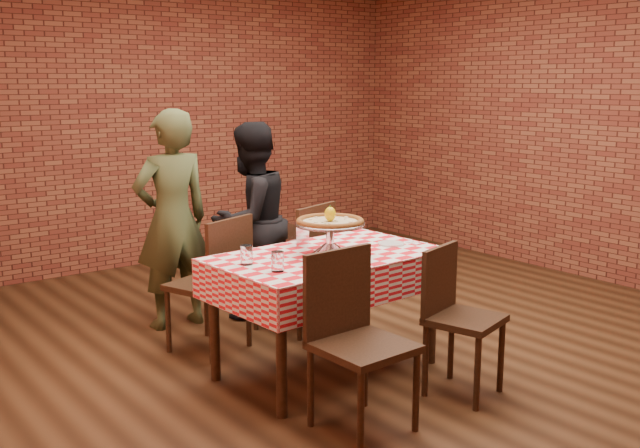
{
  "coord_description": "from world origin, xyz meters",
  "views": [
    {
      "loc": [
        -3.23,
        -3.7,
        1.8
      ],
      "look_at": [
        -0.54,
        -0.2,
        0.93
      ],
      "focal_mm": 41.13,
      "sensor_mm": 36.0,
      "label": 1
    }
  ],
  "objects_px": {
    "pizza_stand": "(330,239)",
    "chair_near_right": "(465,323)",
    "pizza": "(330,222)",
    "condiment_caddy": "(298,234)",
    "diner_black": "(251,221)",
    "water_glass_left": "(278,261)",
    "chair_near_left": "(364,344)",
    "chair_far_left": "(208,283)",
    "diner_olive": "(172,220)",
    "chair_far_right": "(293,266)",
    "water_glass_right": "(247,255)",
    "table": "(327,314)"
  },
  "relations": [
    {
      "from": "pizza_stand",
      "to": "chair_near_right",
      "type": "distance_m",
      "value": 0.94
    },
    {
      "from": "pizza",
      "to": "condiment_caddy",
      "type": "bearing_deg",
      "value": 91.62
    },
    {
      "from": "condiment_caddy",
      "to": "diner_black",
      "type": "relative_size",
      "value": 0.1
    },
    {
      "from": "water_glass_left",
      "to": "chair_near_left",
      "type": "bearing_deg",
      "value": -75.63
    },
    {
      "from": "water_glass_left",
      "to": "chair_near_right",
      "type": "bearing_deg",
      "value": -33.33
    },
    {
      "from": "chair_far_left",
      "to": "diner_olive",
      "type": "height_order",
      "value": "diner_olive"
    },
    {
      "from": "pizza_stand",
      "to": "chair_far_right",
      "type": "relative_size",
      "value": 0.46
    },
    {
      "from": "condiment_caddy",
      "to": "pizza_stand",
      "type": "bearing_deg",
      "value": -92.9
    },
    {
      "from": "water_glass_right",
      "to": "chair_near_right",
      "type": "relative_size",
      "value": 0.13
    },
    {
      "from": "pizza",
      "to": "water_glass_left",
      "type": "height_order",
      "value": "pizza"
    },
    {
      "from": "table",
      "to": "water_glass_right",
      "type": "height_order",
      "value": "water_glass_right"
    },
    {
      "from": "water_glass_left",
      "to": "diner_black",
      "type": "height_order",
      "value": "diner_black"
    },
    {
      "from": "chair_near_left",
      "to": "diner_olive",
      "type": "relative_size",
      "value": 0.58
    },
    {
      "from": "pizza_stand",
      "to": "water_glass_left",
      "type": "relative_size",
      "value": 3.88
    },
    {
      "from": "chair_near_right",
      "to": "water_glass_right",
      "type": "bearing_deg",
      "value": 123.52
    },
    {
      "from": "table",
      "to": "water_glass_left",
      "type": "xyz_separation_m",
      "value": [
        -0.47,
        -0.16,
        0.44
      ]
    },
    {
      "from": "table",
      "to": "pizza",
      "type": "distance_m",
      "value": 0.58
    },
    {
      "from": "pizza",
      "to": "chair_near_right",
      "type": "xyz_separation_m",
      "value": [
        0.42,
        -0.72,
        -0.53
      ]
    },
    {
      "from": "water_glass_right",
      "to": "chair_far_left",
      "type": "distance_m",
      "value": 0.81
    },
    {
      "from": "condiment_caddy",
      "to": "chair_near_right",
      "type": "xyz_separation_m",
      "value": [
        0.43,
        -1.04,
        -0.4
      ]
    },
    {
      "from": "table",
      "to": "pizza_stand",
      "type": "relative_size",
      "value": 3.16
    },
    {
      "from": "chair_far_right",
      "to": "water_glass_right",
      "type": "bearing_deg",
      "value": 22.59
    },
    {
      "from": "condiment_caddy",
      "to": "chair_far_left",
      "type": "relative_size",
      "value": 0.16
    },
    {
      "from": "water_glass_left",
      "to": "water_glass_right",
      "type": "relative_size",
      "value": 1.0
    },
    {
      "from": "table",
      "to": "diner_black",
      "type": "xyz_separation_m",
      "value": [
        0.23,
        1.24,
        0.37
      ]
    },
    {
      "from": "water_glass_left",
      "to": "chair_far_right",
      "type": "xyz_separation_m",
      "value": [
        0.79,
        0.96,
        -0.35
      ]
    },
    {
      "from": "water_glass_left",
      "to": "chair_far_right",
      "type": "bearing_deg",
      "value": 50.67
    },
    {
      "from": "pizza",
      "to": "chair_near_right",
      "type": "height_order",
      "value": "pizza"
    },
    {
      "from": "chair_near_left",
      "to": "chair_near_right",
      "type": "xyz_separation_m",
      "value": [
        0.75,
        -0.02,
        -0.04
      ]
    },
    {
      "from": "condiment_caddy",
      "to": "diner_olive",
      "type": "distance_m",
      "value": 1.15
    },
    {
      "from": "pizza_stand",
      "to": "chair_near_left",
      "type": "distance_m",
      "value": 0.87
    },
    {
      "from": "pizza_stand",
      "to": "chair_far_right",
      "type": "height_order",
      "value": "pizza_stand"
    },
    {
      "from": "pizza",
      "to": "water_glass_right",
      "type": "height_order",
      "value": "pizza"
    },
    {
      "from": "table",
      "to": "condiment_caddy",
      "type": "distance_m",
      "value": 0.54
    },
    {
      "from": "chair_near_right",
      "to": "chair_far_left",
      "type": "relative_size",
      "value": 0.93
    },
    {
      "from": "chair_near_left",
      "to": "pizza_stand",
      "type": "bearing_deg",
      "value": 62.69
    },
    {
      "from": "table",
      "to": "diner_olive",
      "type": "height_order",
      "value": "diner_olive"
    },
    {
      "from": "pizza",
      "to": "condiment_caddy",
      "type": "height_order",
      "value": "pizza"
    },
    {
      "from": "table",
      "to": "diner_olive",
      "type": "relative_size",
      "value": 0.86
    },
    {
      "from": "water_glass_right",
      "to": "condiment_caddy",
      "type": "height_order",
      "value": "condiment_caddy"
    },
    {
      "from": "diner_olive",
      "to": "pizza_stand",
      "type": "bearing_deg",
      "value": 105.42
    },
    {
      "from": "chair_far_right",
      "to": "diner_black",
      "type": "relative_size",
      "value": 0.63
    },
    {
      "from": "chair_near_left",
      "to": "chair_far_left",
      "type": "distance_m",
      "value": 1.52
    },
    {
      "from": "chair_near_left",
      "to": "diner_black",
      "type": "relative_size",
      "value": 0.62
    },
    {
      "from": "pizza",
      "to": "water_glass_right",
      "type": "relative_size",
      "value": 3.65
    },
    {
      "from": "chair_near_left",
      "to": "chair_far_left",
      "type": "bearing_deg",
      "value": 90.61
    },
    {
      "from": "chair_far_left",
      "to": "chair_far_right",
      "type": "distance_m",
      "value": 0.71
    },
    {
      "from": "table",
      "to": "chair_far_right",
      "type": "relative_size",
      "value": 1.47
    },
    {
      "from": "pizza",
      "to": "condiment_caddy",
      "type": "distance_m",
      "value": 0.34
    },
    {
      "from": "diner_olive",
      "to": "water_glass_right",
      "type": "bearing_deg",
      "value": 83.55
    }
  ]
}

